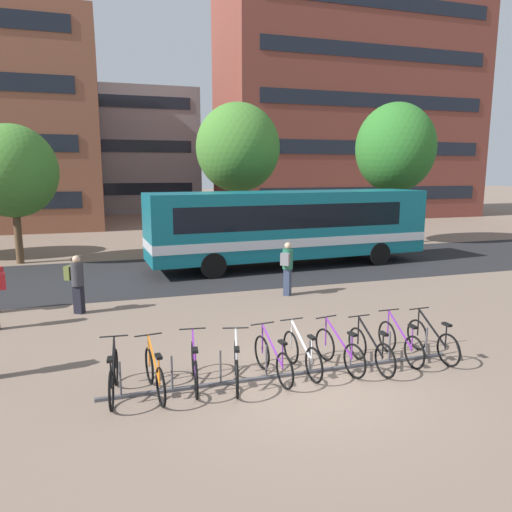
{
  "coord_description": "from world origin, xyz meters",
  "views": [
    {
      "loc": [
        -3.63,
        -8.03,
        4.06
      ],
      "look_at": [
        0.47,
        5.03,
        1.61
      ],
      "focal_mm": 33.53,
      "sensor_mm": 36.0,
      "label": 1
    }
  ],
  "objects": [
    {
      "name": "street_tree_2",
      "position": [
        11.56,
        15.02,
        5.27
      ],
      "size": [
        4.29,
        4.29,
        7.68
      ],
      "color": "brown",
      "rests_on": "ground"
    },
    {
      "name": "parked_bicycle_white_5",
      "position": [
        0.02,
        0.46,
        0.38
      ],
      "size": [
        0.52,
        1.72,
        0.99
      ],
      "rotation": [
        0.0,
        0.0,
        1.65
      ],
      "color": "black",
      "rests_on": "ground"
    },
    {
      "name": "city_bus",
      "position": [
        3.87,
        10.82,
        1.78
      ],
      "size": [
        12.14,
        3.21,
        3.2
      ],
      "rotation": [
        0.0,
        0.0,
        0.05
      ],
      "color": "#0F6070",
      "rests_on": "ground"
    },
    {
      "name": "parked_bicycle_purple_4",
      "position": [
        -0.64,
        0.37,
        0.38
      ],
      "size": [
        0.52,
        1.72,
        0.99
      ],
      "rotation": [
        0.0,
        0.0,
        1.69
      ],
      "color": "black",
      "rests_on": "ground"
    },
    {
      "name": "parked_bicycle_black_7",
      "position": [
        1.47,
        0.24,
        0.38
      ],
      "size": [
        0.52,
        1.72,
        0.99
      ],
      "rotation": [
        0.0,
        0.0,
        1.62
      ],
      "color": "black",
      "rests_on": "ground"
    },
    {
      "name": "parked_bicycle_black_0",
      "position": [
        -3.66,
        0.49,
        0.38
      ],
      "size": [
        0.52,
        1.72,
        0.99
      ],
      "rotation": [
        0.0,
        0.0,
        1.48
      ],
      "color": "black",
      "rests_on": "ground"
    },
    {
      "name": "building_centre_block",
      "position": [
        -2.59,
        43.75,
        5.93
      ],
      "size": [
        16.12,
        10.4,
        11.86
      ],
      "color": "gray",
      "rests_on": "ground"
    },
    {
      "name": "commuter_grey_pack_1",
      "position": [
        1.94,
        6.26,
        1.02
      ],
      "size": [
        0.57,
        0.6,
        1.77
      ],
      "rotation": [
        0.0,
        0.0,
        0.88
      ],
      "color": "#2D3851",
      "rests_on": "ground"
    },
    {
      "name": "ground",
      "position": [
        0.0,
        0.0,
        0.0
      ],
      "size": [
        200.0,
        200.0,
        0.0
      ],
      "primitive_type": "plane",
      "color": "#7A6656"
    },
    {
      "name": "parked_bicycle_purple_2",
      "position": [
        -2.18,
        0.48,
        0.38
      ],
      "size": [
        0.52,
        1.72,
        0.99
      ],
      "rotation": [
        0.0,
        0.0,
        1.45
      ],
      "color": "black",
      "rests_on": "ground"
    },
    {
      "name": "parked_bicycle_silver_3",
      "position": [
        -1.41,
        0.28,
        0.38
      ],
      "size": [
        0.6,
        1.69,
        0.99
      ],
      "rotation": [
        0.0,
        0.0,
        1.33
      ],
      "color": "black",
      "rests_on": "ground"
    },
    {
      "name": "parked_bicycle_orange_1",
      "position": [
        -2.94,
        0.38,
        0.38
      ],
      "size": [
        0.52,
        1.72,
        0.99
      ],
      "rotation": [
        0.0,
        0.0,
        1.68
      ],
      "color": "black",
      "rests_on": "ground"
    },
    {
      "name": "parked_bicycle_purple_8",
      "position": [
        2.31,
        0.43,
        0.38
      ],
      "size": [
        0.52,
        1.72,
        0.99
      ],
      "rotation": [
        0.0,
        0.0,
        1.57
      ],
      "color": "black",
      "rests_on": "ground"
    },
    {
      "name": "parked_bicycle_purple_6",
      "position": [
        0.82,
        0.4,
        0.38
      ],
      "size": [
        0.52,
        1.71,
        0.99
      ],
      "rotation": [
        0.0,
        0.0,
        1.73
      ],
      "color": "black",
      "rests_on": "ground"
    },
    {
      "name": "building_right_wing",
      "position": [
        17.51,
        31.85,
        12.88
      ],
      "size": [
        22.48,
        10.11,
        25.76
      ],
      "color": "brown",
      "rests_on": "ground"
    },
    {
      "name": "bike_rack",
      "position": [
        -0.32,
        0.36,
        0.09
      ],
      "size": [
        7.37,
        0.13,
        0.7
      ],
      "rotation": [
        0.0,
        0.0,
        -0.01
      ],
      "color": "#47474C",
      "rests_on": "ground"
    },
    {
      "name": "street_tree_0",
      "position": [
        2.82,
        15.47,
        5.18
      ],
      "size": [
        4.17,
        4.17,
        7.38
      ],
      "color": "brown",
      "rests_on": "ground"
    },
    {
      "name": "bus_lane_asphalt",
      "position": [
        0.0,
        10.82,
        0.0
      ],
      "size": [
        80.0,
        7.2,
        0.01
      ],
      "primitive_type": "cube",
      "color": "#232326",
      "rests_on": "ground"
    },
    {
      "name": "street_tree_1",
      "position": [
        -7.38,
        15.02,
        4.03
      ],
      "size": [
        3.76,
        3.76,
        6.04
      ],
      "color": "brown",
      "rests_on": "ground"
    },
    {
      "name": "commuter_olive_pack_0",
      "position": [
        -4.54,
        6.2,
        0.97
      ],
      "size": [
        0.6,
        0.54,
        1.7
      ],
      "rotation": [
        0.0,
        0.0,
        5.71
      ],
      "color": "black",
      "rests_on": "ground"
    },
    {
      "name": "parked_bicycle_black_9",
      "position": [
        3.05,
        0.33,
        0.38
      ],
      "size": [
        0.52,
        1.72,
        0.99
      ],
      "rotation": [
        0.0,
        0.0,
        1.61
      ],
      "color": "black",
      "rests_on": "ground"
    }
  ]
}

